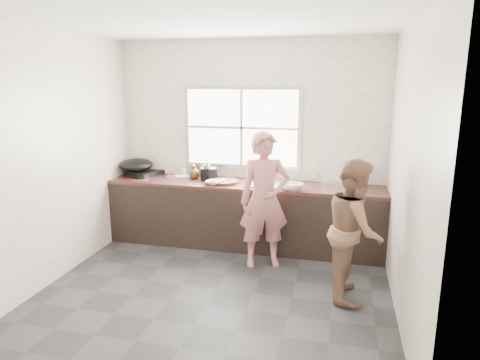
% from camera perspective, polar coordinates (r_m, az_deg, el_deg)
% --- Properties ---
extents(floor, '(3.60, 3.20, 0.01)m').
position_cam_1_polar(floor, '(4.71, -3.13, -14.33)').
color(floor, '#2A2A2D').
rests_on(floor, ground).
extents(ceiling, '(3.60, 3.20, 0.01)m').
position_cam_1_polar(ceiling, '(4.22, -3.62, 20.47)').
color(ceiling, silver).
rests_on(ceiling, wall_back).
extents(wall_back, '(3.60, 0.01, 2.70)m').
position_cam_1_polar(wall_back, '(5.79, 1.25, 5.02)').
color(wall_back, beige).
rests_on(wall_back, ground).
extents(wall_left, '(0.01, 3.20, 2.70)m').
position_cam_1_polar(wall_left, '(5.08, -23.27, 2.82)').
color(wall_left, beige).
rests_on(wall_left, ground).
extents(wall_right, '(0.01, 3.20, 2.70)m').
position_cam_1_polar(wall_right, '(4.12, 21.42, 0.83)').
color(wall_right, silver).
rests_on(wall_right, ground).
extents(wall_front, '(3.60, 0.01, 2.70)m').
position_cam_1_polar(wall_front, '(2.81, -12.89, -4.04)').
color(wall_front, beige).
rests_on(wall_front, ground).
extents(cabinet, '(3.60, 0.62, 0.82)m').
position_cam_1_polar(cabinet, '(5.70, 0.53, -4.80)').
color(cabinet, black).
rests_on(cabinet, floor).
extents(countertop, '(3.60, 0.64, 0.04)m').
position_cam_1_polar(countertop, '(5.59, 0.54, -0.60)').
color(countertop, '#381C17').
rests_on(countertop, cabinet).
extents(sink, '(0.55, 0.45, 0.02)m').
position_cam_1_polar(sink, '(5.52, 4.08, -0.55)').
color(sink, silver).
rests_on(sink, countertop).
extents(faucet, '(0.02, 0.02, 0.30)m').
position_cam_1_polar(faucet, '(5.68, 4.44, 1.34)').
color(faucet, silver).
rests_on(faucet, countertop).
extents(window_frame, '(1.60, 0.05, 1.10)m').
position_cam_1_polar(window_frame, '(5.78, 0.25, 7.00)').
color(window_frame, '#9EA0A5').
rests_on(window_frame, wall_back).
extents(window_glazing, '(1.50, 0.01, 1.00)m').
position_cam_1_polar(window_glazing, '(5.75, 0.20, 6.98)').
color(window_glazing, white).
rests_on(window_glazing, window_frame).
extents(woman, '(0.64, 0.52, 1.50)m').
position_cam_1_polar(woman, '(5.01, 3.28, -3.28)').
color(woman, '#C07473').
rests_on(woman, floor).
extents(person_side, '(0.57, 0.72, 1.43)m').
position_cam_1_polar(person_side, '(4.44, 15.01, -6.40)').
color(person_side, brown).
rests_on(person_side, floor).
extents(cutting_board, '(0.46, 0.46, 0.04)m').
position_cam_1_polar(cutting_board, '(5.58, -2.08, -0.23)').
color(cutting_board, '#331D13').
rests_on(cutting_board, countertop).
extents(cleaver, '(0.23, 0.13, 0.01)m').
position_cam_1_polar(cleaver, '(5.57, -3.03, 0.01)').
color(cleaver, '#B9BCC0').
rests_on(cleaver, cutting_board).
extents(bowl_mince, '(0.26, 0.26, 0.05)m').
position_cam_1_polar(bowl_mince, '(5.51, -3.47, -0.34)').
color(bowl_mince, white).
rests_on(bowl_mince, countertop).
extents(bowl_crabs, '(0.26, 0.26, 0.07)m').
position_cam_1_polar(bowl_crabs, '(5.27, 7.02, -0.95)').
color(bowl_crabs, silver).
rests_on(bowl_crabs, countertop).
extents(bowl_held, '(0.26, 0.26, 0.07)m').
position_cam_1_polar(bowl_held, '(5.27, 6.28, -0.92)').
color(bowl_held, white).
rests_on(bowl_held, countertop).
extents(black_pot, '(0.29, 0.29, 0.16)m').
position_cam_1_polar(black_pot, '(5.77, -4.18, 0.84)').
color(black_pot, black).
rests_on(black_pot, countertop).
extents(plate_food, '(0.23, 0.23, 0.02)m').
position_cam_1_polar(plate_food, '(6.02, -7.67, 0.57)').
color(plate_food, silver).
rests_on(plate_food, countertop).
extents(bottle_green, '(0.11, 0.11, 0.28)m').
position_cam_1_polar(bottle_green, '(5.72, -4.43, 1.36)').
color(bottle_green, '#38812A').
rests_on(bottle_green, countertop).
extents(bottle_brown_tall, '(0.11, 0.11, 0.19)m').
position_cam_1_polar(bottle_brown_tall, '(5.99, -6.09, 1.37)').
color(bottle_brown_tall, '#432310').
rests_on(bottle_brown_tall, countertop).
extents(bottle_brown_short, '(0.14, 0.14, 0.18)m').
position_cam_1_polar(bottle_brown_short, '(5.85, -6.12, 1.04)').
color(bottle_brown_short, '#462C11').
rests_on(bottle_brown_short, countertop).
extents(glass_jar, '(0.09, 0.09, 0.10)m').
position_cam_1_polar(glass_jar, '(6.05, -7.43, 1.04)').
color(glass_jar, silver).
rests_on(glass_jar, countertop).
extents(burner, '(0.50, 0.50, 0.06)m').
position_cam_1_polar(burner, '(6.25, -12.49, 1.01)').
color(burner, black).
rests_on(burner, countertop).
extents(wok, '(0.58, 0.58, 0.18)m').
position_cam_1_polar(wok, '(6.19, -13.69, 1.96)').
color(wok, black).
rests_on(wok, burner).
extents(dish_rack, '(0.42, 0.31, 0.30)m').
position_cam_1_polar(dish_rack, '(5.59, 13.01, 0.87)').
color(dish_rack, white).
rests_on(dish_rack, countertop).
extents(pot_lid_left, '(0.30, 0.30, 0.01)m').
position_cam_1_polar(pot_lid_left, '(5.99, -13.07, 0.24)').
color(pot_lid_left, '#AFB1B6').
rests_on(pot_lid_left, countertop).
extents(pot_lid_right, '(0.26, 0.26, 0.01)m').
position_cam_1_polar(pot_lid_right, '(5.98, -8.80, 0.42)').
color(pot_lid_right, silver).
rests_on(pot_lid_right, countertop).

